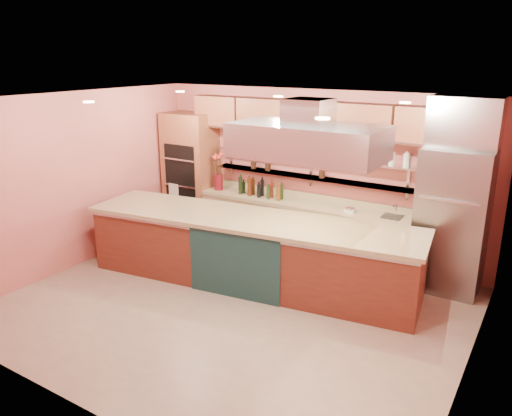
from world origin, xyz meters
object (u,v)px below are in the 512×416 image
Objects in this scene: refrigerator at (451,221)px; green_canister at (282,148)px; island at (250,250)px; kitchen_scale at (350,209)px; copper_kettle at (269,147)px; flower_vase at (219,182)px.

green_canister is (-2.91, 0.23, 0.75)m from refrigerator.
island is at bearing -77.52° from green_canister.
refrigerator is at bearing -19.94° from kitchen_scale.
refrigerator is 3.02m from green_canister.
island is 1.77m from kitchen_scale.
kitchen_scale is 0.88× the size of green_canister.
copper_kettle is 1.12× the size of green_canister.
flower_vase is at bearing 179.86° from refrigerator.
refrigerator is at bearing 20.37° from island.
refrigerator is 7.12× the size of flower_vase.
refrigerator is 1.54m from kitchen_scale.
island is at bearing -41.22° from flower_vase.
green_canister is (-0.35, 1.59, 1.28)m from island.
flower_vase is 1.91× the size of kitchen_scale.
refrigerator is 3.28m from copper_kettle.
copper_kettle is (0.95, 0.22, 0.72)m from flower_vase.
flower_vase is 1.21m from copper_kettle.
flower_vase is at bearing -166.91° from copper_kettle.
green_canister reaches higher than kitchen_scale.
island reaches higher than kitchen_scale.
refrigerator reaches higher than island.
island is at bearing -68.68° from copper_kettle.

